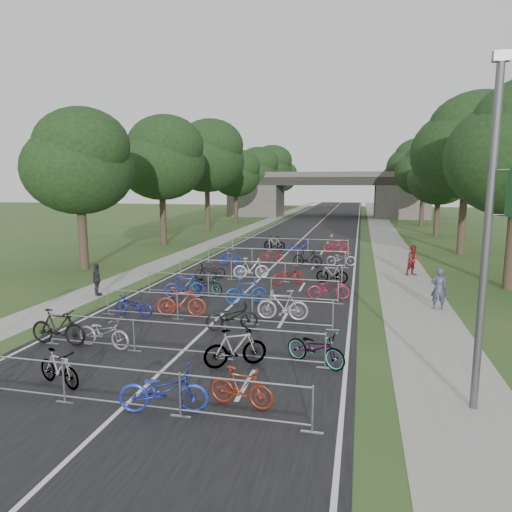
{
  "coord_description": "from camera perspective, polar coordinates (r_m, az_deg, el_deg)",
  "views": [
    {
      "loc": [
        5.47,
        -9.27,
        5.42
      ],
      "look_at": [
        -0.52,
        16.79,
        1.1
      ],
      "focal_mm": 32.0,
      "sensor_mm": 36.0,
      "label": 1
    }
  ],
  "objects": [
    {
      "name": "barrier_row_1",
      "position": [
        14.81,
        -9.68,
        -10.17
      ],
      "size": [
        9.7,
        0.08,
        1.1
      ],
      "color": "#9B9DA2",
      "rests_on": "ground"
    },
    {
      "name": "bike_21",
      "position": [
        31.14,
        2.01,
        -0.02
      ],
      "size": [
        1.72,
        0.63,
        0.9
      ],
      "primitive_type": "imported",
      "rotation": [
        0.0,
        0.0,
        1.55
      ],
      "color": "maroon",
      "rests_on": "ground"
    },
    {
      "name": "tree_right_4",
      "position": [
        73.63,
        19.24,
        10.6
      ],
      "size": [
        8.18,
        8.18,
        12.47
      ],
      "color": "#33261C",
      "rests_on": "ground"
    },
    {
      "name": "barrier_row_3",
      "position": [
        21.55,
        -2.11,
        -3.9
      ],
      "size": [
        9.7,
        0.08,
        1.1
      ],
      "color": "#9B9DA2",
      "rests_on": "ground"
    },
    {
      "name": "lane_markings",
      "position": [
        59.76,
        7.67,
        3.89
      ],
      "size": [
        0.12,
        140.0,
        0.0
      ],
      "primitive_type": "cube",
      "color": "silver",
      "rests_on": "ground"
    },
    {
      "name": "bike_12",
      "position": [
        21.81,
        -8.94,
        -3.76
      ],
      "size": [
        1.99,
        1.2,
        1.16
      ],
      "primitive_type": "imported",
      "rotation": [
        0.0,
        0.0,
        1.94
      ],
      "color": "navy",
      "rests_on": "ground"
    },
    {
      "name": "pedestrian_a",
      "position": [
        21.15,
        21.88,
        -3.82
      ],
      "size": [
        0.69,
        0.48,
        1.8
      ],
      "primitive_type": "imported",
      "rotation": [
        0.0,
        0.0,
        3.06
      ],
      "color": "#383A54",
      "rests_on": "ground"
    },
    {
      "name": "tree_left_1",
      "position": [
        40.88,
        -11.67,
        11.63
      ],
      "size": [
        7.56,
        7.56,
        11.53
      ],
      "color": "#33261C",
      "rests_on": "ground"
    },
    {
      "name": "sidewalk_left",
      "position": [
        60.91,
        0.61,
        4.07
      ],
      "size": [
        2.0,
        140.0,
        0.01
      ],
      "primitive_type": "cube",
      "color": "gray",
      "rests_on": "ground"
    },
    {
      "name": "barrier_row_0",
      "position": [
        11.81,
        -16.63,
        -15.59
      ],
      "size": [
        9.7,
        0.08,
        1.1
      ],
      "color": "#9B9DA2",
      "rests_on": "ground"
    },
    {
      "name": "bike_7",
      "position": [
        13.99,
        7.47,
        -11.37
      ],
      "size": [
        2.1,
        1.52,
        1.05
      ],
      "primitive_type": "imported",
      "rotation": [
        0.0,
        0.0,
        1.11
      ],
      "color": "#9B9DA2",
      "rests_on": "ground"
    },
    {
      "name": "tree_left_6",
      "position": [
        98.65,
        3.16,
        9.78
      ],
      "size": [
        6.72,
        6.72,
        10.25
      ],
      "color": "#33261C",
      "rests_on": "ground"
    },
    {
      "name": "pedestrian_c",
      "position": [
        23.25,
        -19.26,
        -2.83
      ],
      "size": [
        0.96,
        0.9,
        1.58
      ],
      "primitive_type": "imported",
      "rotation": [
        0.0,
        0.0,
        2.43
      ],
      "color": "#252427",
      "rests_on": "ground"
    },
    {
      "name": "tree_left_0",
      "position": [
        30.34,
        -21.21,
        10.59
      ],
      "size": [
        6.72,
        6.72,
        10.25
      ],
      "color": "#33261C",
      "rests_on": "ground"
    },
    {
      "name": "bike_1",
      "position": [
        13.64,
        -23.41,
        -12.76
      ],
      "size": [
        1.71,
        0.99,
        0.99
      ],
      "primitive_type": "imported",
      "rotation": [
        0.0,
        0.0,
        1.23
      ],
      "color": "#9B9DA2",
      "rests_on": "ground"
    },
    {
      "name": "barrier_row_4",
      "position": [
        25.35,
        0.24,
        -1.91
      ],
      "size": [
        9.7,
        0.08,
        1.1
      ],
      "color": "#9B9DA2",
      "rests_on": "ground"
    },
    {
      "name": "tree_right_3",
      "position": [
        61.68,
        20.39,
        10.0
      ],
      "size": [
        7.17,
        7.17,
        10.93
      ],
      "color": "#33261C",
      "rests_on": "ground"
    },
    {
      "name": "barrier_row_6",
      "position": [
        36.02,
        4.1,
        1.37
      ],
      "size": [
        9.7,
        0.08,
        1.1
      ],
      "color": "#9B9DA2",
      "rests_on": "ground"
    },
    {
      "name": "bike_27",
      "position": [
        35.74,
        10.04,
        1.3
      ],
      "size": [
        2.04,
        0.59,
        1.23
      ],
      "primitive_type": "imported",
      "rotation": [
        0.0,
        0.0,
        1.57
      ],
      "color": "maroon",
      "rests_on": "ground"
    },
    {
      "name": "bike_9",
      "position": [
        18.86,
        -9.32,
        -5.7
      ],
      "size": [
        2.11,
        0.91,
        1.23
      ],
      "primitive_type": "imported",
      "rotation": [
        0.0,
        0.0,
        1.74
      ],
      "color": "#9A2D16",
      "rests_on": "ground"
    },
    {
      "name": "bike_10",
      "position": [
        17.03,
        -3.05,
        -7.59
      ],
      "size": [
        2.05,
        1.32,
        1.02
      ],
      "primitive_type": "imported",
      "rotation": [
        0.0,
        0.0,
        1.94
      ],
      "color": "black",
      "rests_on": "ground"
    },
    {
      "name": "road",
      "position": [
        59.76,
        7.67,
        3.89
      ],
      "size": [
        11.0,
        140.0,
        0.01
      ],
      "primitive_type": "cube",
      "color": "black",
      "rests_on": "ground"
    },
    {
      "name": "tree_left_3",
      "position": [
        63.48,
        -2.49,
        10.13
      ],
      "size": [
        6.72,
        6.72,
        10.25
      ],
      "color": "#33261C",
      "rests_on": "ground"
    },
    {
      "name": "bike_5",
      "position": [
        16.05,
        -18.5,
        -9.07
      ],
      "size": [
        2.06,
        0.95,
        1.04
      ],
      "primitive_type": "imported",
      "rotation": [
        0.0,
        0.0,
        1.44
      ],
      "color": "gray",
      "rests_on": "ground"
    },
    {
      "name": "barrier_row_5",
      "position": [
        30.17,
        2.33,
        -0.13
      ],
      "size": [
        9.7,
        0.08,
        1.1
      ],
      "color": "#9B9DA2",
      "rests_on": "ground"
    },
    {
      "name": "bike_16",
      "position": [
        25.96,
        -5.77,
        -1.88
      ],
      "size": [
        1.83,
        1.43,
        0.93
      ],
      "primitive_type": "imported",
      "rotation": [
        0.0,
        0.0,
        5.25
      ],
      "color": "black",
      "rests_on": "ground"
    },
    {
      "name": "ground",
      "position": [
        12.05,
        -16.51,
        -17.95
      ],
      "size": [
        200.0,
        200.0,
        0.0
      ],
      "primitive_type": "plane",
      "color": "#2C4F21",
      "rests_on": "ground"
    },
    {
      "name": "bike_17",
      "position": [
        25.84,
        -0.63,
        -1.56
      ],
      "size": [
        2.1,
        1.11,
        1.21
      ],
      "primitive_type": "imported",
      "rotation": [
        0.0,
        0.0,
        1.85
      ],
      "color": "silver",
      "rests_on": "ground"
    },
    {
      "name": "bike_26",
      "position": [
        35.87,
        5.28,
        1.24
      ],
      "size": [
        1.97,
        1.43,
        0.99
      ],
      "primitive_type": "imported",
      "rotation": [
        0.0,
        0.0,
        2.04
      ],
      "color": "navy",
      "rests_on": "ground"
    },
    {
      "name": "lamppost",
      "position": [
        11.68,
        27.08,
        2.58
      ],
      "size": [
        0.61,
        0.65,
        8.21
      ],
      "color": "#4C4C51",
      "rests_on": "ground"
    },
    {
      "name": "bike_18",
      "position": [
        24.5,
        4.05,
        -2.44
      ],
      "size": [
        1.94,
        1.57,
        0.99
      ],
      "primitive_type": "imported",
      "rotation": [
        0.0,
        0.0,
        2.14
      ],
      "color": "maroon",
      "rests_on": "ground"
    },
    {
      "name": "bike_8",
      "position": [
        19.37,
        -15.1,
        -6.0
      ],
      "size": [
        1.76,
        0.73,
        0.91
      ],
      "primitive_type": "imported",
      "rotation": [
        0.0,
        0.0,
        4.64
      ],
      "color": "navy",
      "rests_on": "ground"
    },
    {
      "name": "bike_4",
      "position": [
        16.84,
        -23.48,
        -8.18
      ],
      "size": [
        2.04,
        0.58,
        1.23
      ],
      "primitive_type": "imported",
      "rotation": [
        0.0,
        0.0,
        1.57
      ],
      "color": "black",
      "rests_on": "ground"
    },
    {
      "name": "bike_6",
      "position": [
        13.76,
        -2.59,
        -11.41
      ],
      "size": [
        1.94,
        1.46,
        1.16
      ],
      "primitive_type": "imported",
      "rotation": [
        0.0,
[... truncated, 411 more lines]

